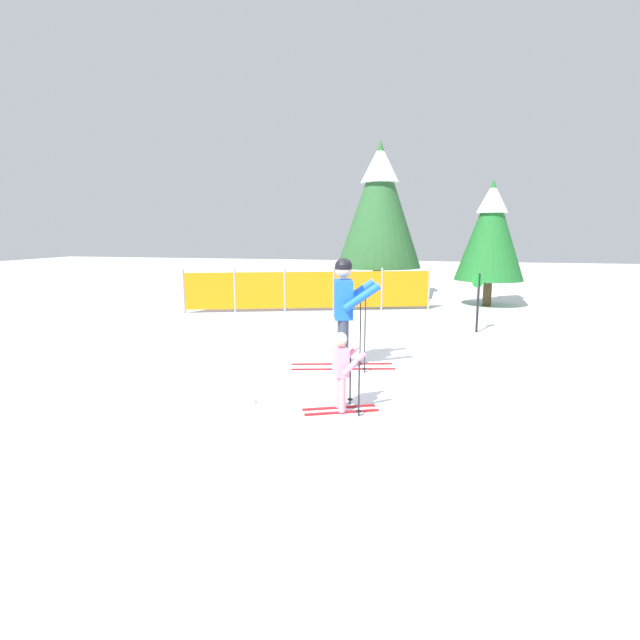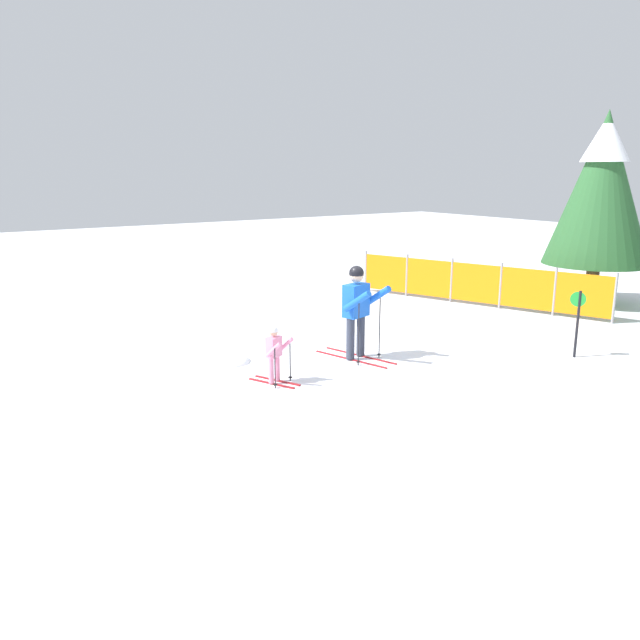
# 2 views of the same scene
# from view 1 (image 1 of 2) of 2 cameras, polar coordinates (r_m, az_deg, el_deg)

# --- Properties ---
(ground_plane) EXTENTS (60.00, 60.00, 0.00)m
(ground_plane) POSITION_cam_1_polar(r_m,az_deg,el_deg) (8.07, 2.46, -5.37)
(ground_plane) COLOR white
(skier_adult) EXTENTS (1.68, 0.88, 1.74)m
(skier_adult) POSITION_cam_1_polar(r_m,az_deg,el_deg) (7.84, 2.87, 1.98)
(skier_adult) COLOR maroon
(skier_adult) RESTS_ON ground_plane
(skier_child) EXTENTS (0.92, 0.58, 0.97)m
(skier_child) POSITION_cam_1_polar(r_m,az_deg,el_deg) (5.99, 2.53, -5.30)
(skier_child) COLOR maroon
(skier_child) RESTS_ON ground_plane
(safety_fence) EXTENTS (6.36, 2.27, 1.17)m
(safety_fence) POSITION_cam_1_polar(r_m,az_deg,el_deg) (13.56, -1.22, 3.46)
(safety_fence) COLOR gray
(safety_fence) RESTS_ON ground_plane
(conifer_far) EXTENTS (1.94, 1.94, 3.61)m
(conifer_far) POSITION_cam_1_polar(r_m,az_deg,el_deg) (15.26, 18.96, 9.85)
(conifer_far) COLOR #4C3823
(conifer_far) RESTS_ON ground_plane
(conifer_near) EXTENTS (2.64, 2.64, 4.90)m
(conifer_near) POSITION_cam_1_polar(r_m,az_deg,el_deg) (15.92, 6.82, 13.17)
(conifer_near) COLOR #4C3823
(conifer_near) RESTS_ON ground_plane
(trail_marker) EXTENTS (0.25, 0.17, 1.27)m
(trail_marker) POSITION_cam_1_polar(r_m,az_deg,el_deg) (11.18, 17.60, 2.64)
(trail_marker) COLOR black
(trail_marker) RESTS_ON ground_plane
(snow_mound) EXTENTS (0.81, 0.69, 0.32)m
(snow_mound) POSITION_cam_1_polar(r_m,az_deg,el_deg) (6.52, -10.84, -9.32)
(snow_mound) COLOR white
(snow_mound) RESTS_ON ground_plane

